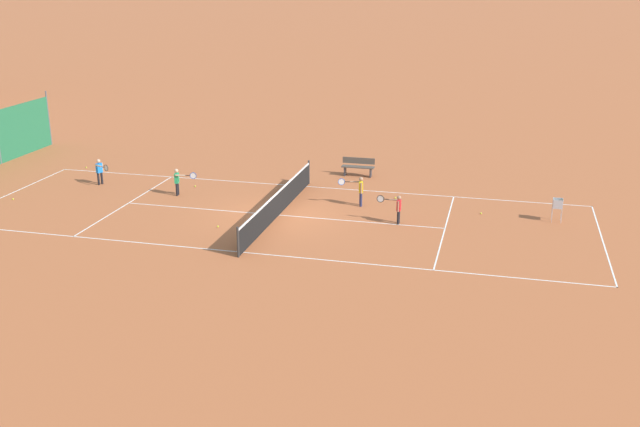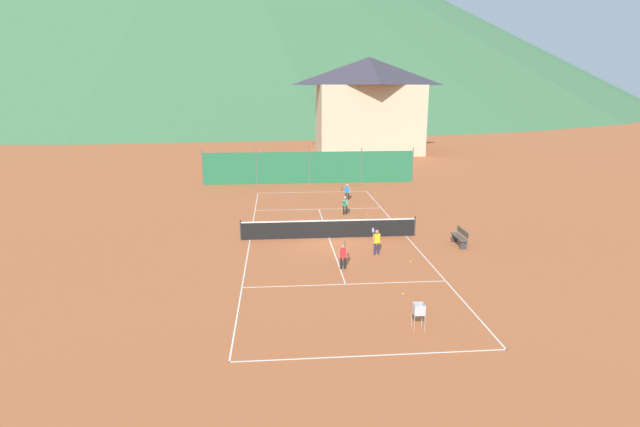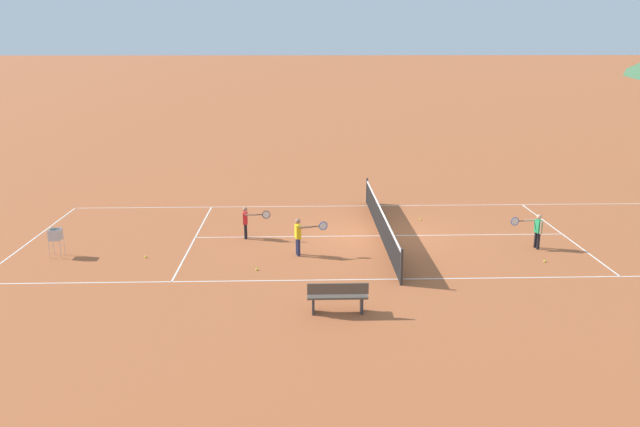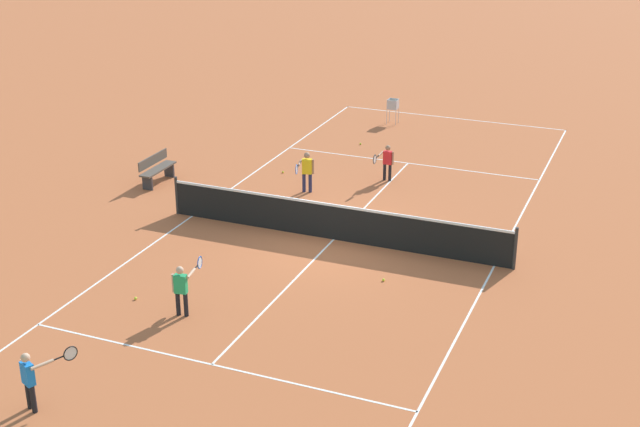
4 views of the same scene
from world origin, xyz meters
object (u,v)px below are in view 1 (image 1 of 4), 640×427
object	(u,v)px
courtside_bench	(358,166)
tennis_ball_far_corner	(86,167)
player_near_service	(100,170)
tennis_ball_mid_court	(481,213)
player_far_service	(360,189)
tennis_net	(279,203)
player_near_baseline	(397,207)
player_far_baseline	(178,180)
tennis_ball_alley_right	(395,198)
ball_hopper	(558,205)
tennis_ball_by_net_right	(218,226)
tennis_ball_alley_left	(13,199)
tennis_ball_near_corner	(195,186)

from	to	relation	value
courtside_bench	tennis_ball_far_corner	bearing A→B (deg)	97.82
player_near_service	tennis_ball_mid_court	world-z (taller)	player_near_service
player_far_service	tennis_net	bearing A→B (deg)	124.76
player_near_baseline	player_far_baseline	distance (m)	9.55
player_near_baseline	tennis_ball_alley_right	xyz separation A→B (m)	(3.14, 0.52, -0.61)
player_near_service	ball_hopper	xyz separation A→B (m)	(-0.35, -19.27, -0.02)
tennis_ball_by_net_right	player_near_service	bearing A→B (deg)	60.09
player_near_baseline	ball_hopper	distance (m)	6.05
player_near_baseline	ball_hopper	xyz separation A→B (m)	(1.69, -5.81, 0.01)
tennis_ball_alley_left	tennis_ball_mid_court	xyz separation A→B (m)	(2.80, -18.85, 0.00)
tennis_ball_near_corner	ball_hopper	xyz separation A→B (m)	(-1.01, -15.09, 0.62)
player_near_baseline	player_far_service	world-z (taller)	player_far_service
player_near_baseline	courtside_bench	size ratio (longest dim) A/B	0.73
tennis_ball_by_net_right	courtside_bench	distance (m)	9.03
player_near_baseline	tennis_ball_mid_court	distance (m)	3.62
player_near_baseline	ball_hopper	size ratio (longest dim) A/B	1.23
tennis_ball_far_corner	ball_hopper	xyz separation A→B (m)	(-2.76, -21.43, 0.62)
tennis_ball_mid_court	courtside_bench	world-z (taller)	courtside_bench
tennis_ball_by_net_right	tennis_ball_near_corner	size ratio (longest dim) A/B	1.00
tennis_ball_alley_right	tennis_ball_mid_court	size ratio (longest dim) A/B	1.00
player_far_baseline	tennis_ball_alley_left	world-z (taller)	player_far_baseline
player_far_service	player_far_baseline	world-z (taller)	player_far_service
tennis_ball_by_net_right	courtside_bench	size ratio (longest dim) A/B	0.04
player_far_baseline	tennis_ball_far_corner	size ratio (longest dim) A/B	17.38
player_far_service	tennis_ball_by_net_right	xyz separation A→B (m)	(-3.86, 4.57, -0.67)
player_far_service	player_far_baseline	xyz separation A→B (m)	(-0.43, 7.66, -0.03)
tennis_net	tennis_ball_by_net_right	world-z (taller)	tennis_net
tennis_ball_alley_right	tennis_ball_by_net_right	bearing A→B (deg)	131.64
tennis_ball_by_net_right	tennis_ball_alley_left	bearing A→B (deg)	83.06
player_near_baseline	courtside_bench	distance (m)	6.79
tennis_ball_mid_court	ball_hopper	bearing A→B (deg)	-94.40
tennis_net	tennis_ball_near_corner	world-z (taller)	tennis_net
tennis_ball_by_net_right	tennis_ball_mid_court	xyz separation A→B (m)	(3.95, -9.37, 0.00)
player_far_service	player_far_baseline	bearing A→B (deg)	93.22
player_near_baseline	tennis_ball_far_corner	xyz separation A→B (m)	(4.44, 15.62, -0.61)
player_near_service	tennis_ball_by_net_right	bearing A→B (deg)	-119.91
player_near_baseline	tennis_ball_alley_right	distance (m)	3.24
tennis_net	tennis_ball_alley_left	bearing A→B (deg)	93.88
tennis_net	tennis_ball_by_net_right	bearing A→B (deg)	137.39
player_far_baseline	tennis_ball_by_net_right	world-z (taller)	player_far_baseline
tennis_ball_near_corner	ball_hopper	distance (m)	15.13
player_near_baseline	tennis_ball_mid_court	world-z (taller)	player_near_baseline
tennis_ball_alley_right	courtside_bench	xyz separation A→B (m)	(3.08, 2.20, 0.42)
tennis_ball_alley_left	player_near_baseline	bearing A→B (deg)	-86.77
tennis_net	tennis_ball_near_corner	bearing A→B (deg)	58.85
tennis_ball_far_corner	ball_hopper	world-z (taller)	ball_hopper
tennis_ball_near_corner	player_near_baseline	bearing A→B (deg)	-106.24
tennis_ball_alley_right	ball_hopper	distance (m)	6.52
tennis_ball_by_net_right	tennis_ball_near_corner	bearing A→B (deg)	31.62
tennis_ball_alley_right	tennis_ball_far_corner	size ratio (longest dim) A/B	1.00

